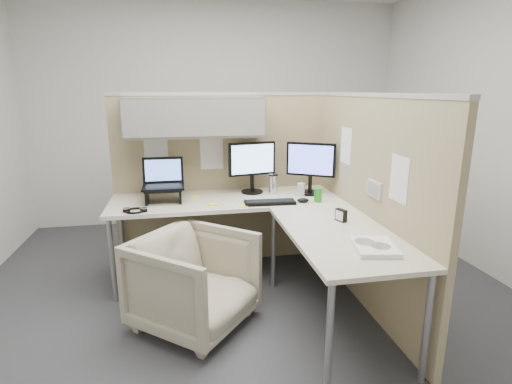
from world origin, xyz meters
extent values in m
plane|color=#333338|center=(0.00, 0.00, 0.00)|extent=(4.50, 4.50, 0.00)
cube|color=tan|center=(-0.10, 0.90, 0.80)|extent=(2.00, 0.05, 1.60)
cube|color=#A8A399|center=(-0.10, 0.90, 1.61)|extent=(2.00, 0.06, 0.03)
cube|color=slate|center=(-0.35, 0.75, 1.42)|extent=(1.20, 0.34, 0.34)
cube|color=gray|center=(-0.35, 0.57, 1.42)|extent=(1.18, 0.01, 0.30)
plane|color=white|center=(-0.70, 0.87, 1.15)|extent=(0.26, 0.00, 0.26)
plane|color=white|center=(-0.20, 0.87, 1.08)|extent=(0.26, 0.00, 0.26)
cube|color=tan|center=(0.90, -0.10, 0.80)|extent=(0.05, 2.00, 1.60)
cube|color=#A8A399|center=(0.90, -0.10, 1.61)|extent=(0.06, 2.00, 0.03)
cube|color=#A8A399|center=(0.90, 0.90, 0.80)|extent=(0.06, 0.06, 1.60)
cube|color=silver|center=(0.87, -0.25, 0.96)|extent=(0.02, 0.20, 0.12)
cube|color=gray|center=(0.86, -0.25, 0.96)|extent=(0.00, 0.16, 0.09)
plane|color=white|center=(0.87, 0.30, 1.20)|extent=(0.00, 0.26, 0.26)
plane|color=white|center=(0.87, -0.55, 1.10)|extent=(0.00, 0.26, 0.26)
cube|color=beige|center=(-0.10, 0.54, 0.71)|extent=(2.00, 0.68, 0.03)
cube|color=beige|center=(0.54, -0.45, 0.71)|extent=(0.68, 1.30, 0.03)
cube|color=white|center=(-0.10, 0.20, 0.71)|extent=(2.00, 0.02, 0.03)
cylinder|color=gray|center=(-1.05, 0.25, 0.35)|extent=(0.04, 0.04, 0.70)
cylinder|color=gray|center=(-1.05, 0.83, 0.35)|extent=(0.04, 0.04, 0.70)
cylinder|color=gray|center=(0.25, -1.05, 0.35)|extent=(0.04, 0.04, 0.70)
cylinder|color=gray|center=(0.83, -1.05, 0.35)|extent=(0.04, 0.04, 0.70)
cylinder|color=gray|center=(0.25, 0.25, 0.35)|extent=(0.04, 0.04, 0.70)
imported|color=#B3A38E|center=(-0.43, -0.20, 0.37)|extent=(0.98, 0.98, 0.74)
cylinder|color=black|center=(0.15, 0.70, 0.74)|extent=(0.20, 0.20, 0.02)
cylinder|color=black|center=(0.15, 0.70, 0.82)|extent=(0.04, 0.04, 0.15)
cube|color=black|center=(0.15, 0.70, 1.05)|extent=(0.44, 0.12, 0.30)
cube|color=#8EC8F5|center=(0.15, 0.68, 1.05)|extent=(0.39, 0.08, 0.26)
cylinder|color=black|center=(0.66, 0.56, 0.74)|extent=(0.20, 0.20, 0.02)
cylinder|color=black|center=(0.66, 0.56, 0.82)|extent=(0.04, 0.04, 0.15)
cube|color=black|center=(0.66, 0.56, 1.05)|extent=(0.40, 0.26, 0.30)
cube|color=#586AF0|center=(0.65, 0.54, 1.05)|extent=(0.35, 0.21, 0.26)
cube|color=black|center=(-0.64, 0.52, 0.84)|extent=(0.30, 0.24, 0.02)
cube|color=black|center=(-0.78, 0.52, 0.79)|extent=(0.02, 0.22, 0.12)
cube|color=black|center=(-0.50, 0.52, 0.79)|extent=(0.02, 0.22, 0.12)
cube|color=black|center=(-0.64, 0.52, 0.86)|extent=(0.34, 0.24, 0.02)
cube|color=black|center=(-0.64, 0.67, 0.98)|extent=(0.34, 0.06, 0.22)
cube|color=#598CF2|center=(-0.64, 0.66, 0.98)|extent=(0.30, 0.04, 0.18)
cube|color=black|center=(0.23, 0.30, 0.74)|extent=(0.43, 0.16, 0.02)
ellipsoid|color=black|center=(0.51, 0.29, 0.75)|extent=(0.10, 0.07, 0.04)
cylinder|color=silver|center=(0.33, 0.62, 0.82)|extent=(0.08, 0.08, 0.17)
cylinder|color=black|center=(0.33, 0.62, 0.91)|extent=(0.09, 0.09, 0.01)
cylinder|color=#268C1E|center=(0.64, 0.29, 0.79)|extent=(0.07, 0.07, 0.12)
cylinder|color=silver|center=(0.55, 0.48, 0.79)|extent=(0.07, 0.07, 0.12)
cube|color=#E5EA3D|center=(-0.24, 0.36, 0.73)|extent=(0.09, 0.09, 0.01)
cube|color=#E5EA3D|center=(-0.01, 0.27, 0.73)|extent=(0.08, 0.08, 0.01)
cube|color=#E5EA3D|center=(-0.38, 0.62, 0.73)|extent=(0.08, 0.08, 0.01)
torus|color=black|center=(-0.85, 0.28, 0.74)|extent=(0.17, 0.17, 0.02)
cylinder|color=black|center=(-0.92, 0.28, 0.75)|extent=(0.06, 0.06, 0.03)
cylinder|color=black|center=(-0.79, 0.27, 0.75)|extent=(0.06, 0.06, 0.03)
cube|color=white|center=(0.62, -0.77, 0.74)|extent=(0.29, 0.34, 0.03)
cylinder|color=silver|center=(0.64, -0.80, 0.76)|extent=(0.12, 0.12, 0.00)
cylinder|color=silver|center=(0.58, -0.72, 0.76)|extent=(0.12, 0.12, 0.00)
cube|color=black|center=(0.63, -0.24, 0.77)|extent=(0.07, 0.10, 0.09)
cube|color=white|center=(0.61, -0.24, 0.77)|extent=(0.03, 0.07, 0.07)
camera|label=1|loc=(-0.49, -2.81, 1.65)|focal=28.00mm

